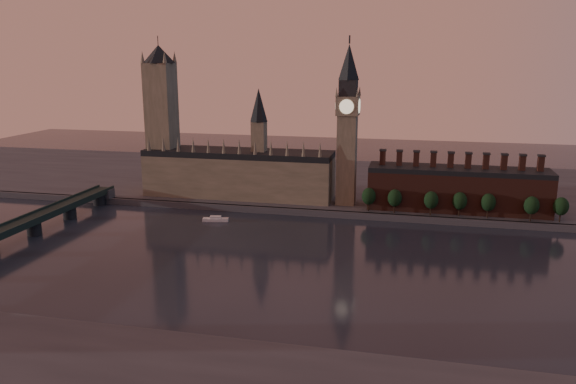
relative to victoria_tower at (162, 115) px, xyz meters
name	(u,v)px	position (x,y,z in m)	size (l,w,h in m)	color
ground	(296,267)	(120.00, -115.00, -59.09)	(900.00, 900.00, 0.00)	black
north_bank	(343,184)	(120.00, 63.04, -57.09)	(900.00, 182.00, 4.00)	#4C4B51
palace_of_westminster	(239,171)	(55.59, -0.09, -37.46)	(130.00, 30.30, 74.00)	gray
victoria_tower	(162,115)	(0.00, 0.00, 0.00)	(24.00, 24.00, 108.00)	gray
big_ben	(347,123)	(130.00, -5.00, -2.26)	(15.00, 15.00, 107.00)	gray
chimney_block	(457,188)	(200.00, -5.00, -41.27)	(110.00, 25.00, 37.00)	#4F271E
embankment_tree_0	(369,196)	(146.15, -19.92, -45.62)	(8.60, 8.60, 14.88)	black
embankment_tree_1	(395,198)	(162.16, -20.84, -45.62)	(8.60, 8.60, 14.88)	black
embankment_tree_2	(431,200)	(183.91, -21.23, -45.62)	(8.60, 8.60, 14.88)	black
embankment_tree_3	(460,201)	(200.72, -19.69, -45.62)	(8.60, 8.60, 14.88)	black
embankment_tree_4	(488,202)	(217.12, -19.50, -45.62)	(8.60, 8.60, 14.88)	black
embankment_tree_5	(532,205)	(241.02, -21.32, -45.62)	(8.60, 8.60, 14.88)	black
embankment_tree_6	(561,206)	(257.29, -19.97, -45.62)	(8.60, 8.60, 14.88)	black
westminster_bridge	(9,232)	(-35.00, -117.70, -51.65)	(14.00, 200.00, 11.55)	#1B2B25
river_boat	(216,219)	(55.59, -49.47, -57.89)	(16.25, 7.53, 3.13)	silver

